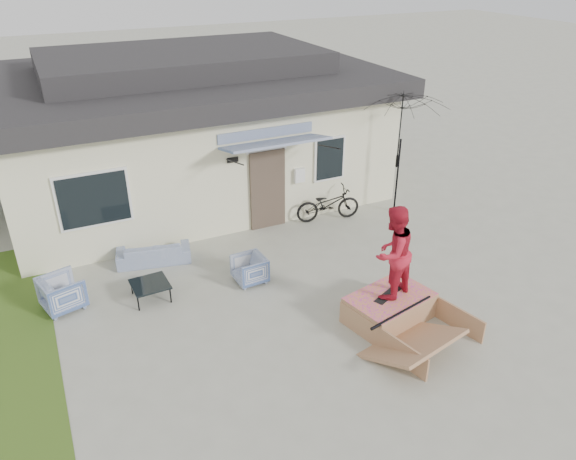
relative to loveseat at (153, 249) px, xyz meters
name	(u,v)px	position (x,y,z in m)	size (l,w,h in m)	color
ground	(314,332)	(2.14, -3.96, -0.33)	(90.00, 90.00, 0.00)	#999988
grass_strip	(16,347)	(-3.06, -1.96, -0.32)	(1.40, 8.00, 0.01)	#355319
house	(187,125)	(2.15, 4.03, 1.61)	(10.80, 8.49, 4.10)	beige
loveseat	(153,249)	(0.00, 0.00, 0.00)	(1.68, 0.49, 0.66)	#344E8C
armchair_left	(62,291)	(-2.09, -1.02, 0.07)	(0.77, 0.72, 0.79)	#344E8C
armchair_right	(249,268)	(1.70, -1.76, 0.01)	(0.66, 0.62, 0.68)	#344E8C
coffee_table	(151,291)	(-0.41, -1.47, -0.15)	(0.74, 0.74, 0.37)	black
bicycle	(328,201)	(4.76, 0.17, 0.23)	(0.61, 1.75, 1.12)	black
patio_umbrella	(400,152)	(6.68, -0.19, 1.42)	(2.74, 2.62, 2.20)	black
skate_ramp	(389,308)	(3.67, -4.23, -0.06)	(1.61, 2.15, 0.54)	#9E6F4B
skateboard	(388,294)	(3.65, -4.17, 0.23)	(0.77, 0.19, 0.05)	black
skater	(393,251)	(3.65, -4.17, 1.19)	(0.92, 0.71, 1.87)	red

